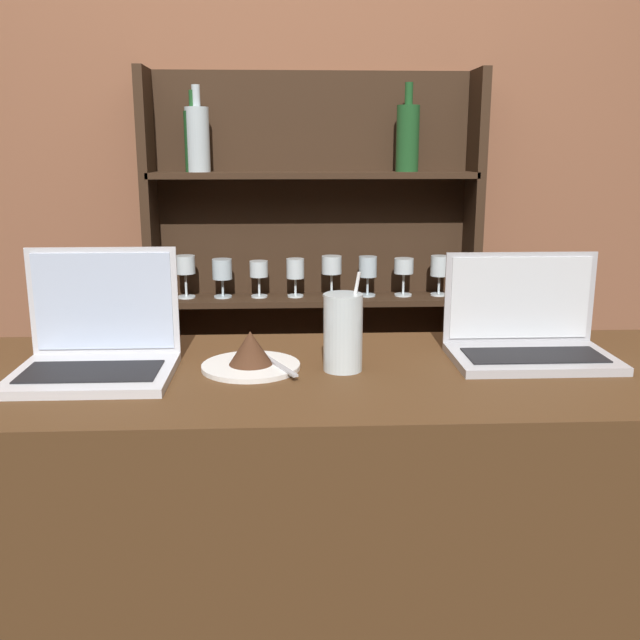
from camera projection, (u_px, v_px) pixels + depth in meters
name	position (u px, v px, depth m)	size (l,w,h in m)	color
bar_counter	(300.00, 583.00, 1.58)	(1.78, 0.61, 0.98)	#4C3019
back_wall	(292.00, 171.00, 2.46)	(7.00, 0.06, 2.70)	brown
back_shelf	(311.00, 306.00, 2.49)	(1.11, 0.18, 1.68)	#332114
laptop_near	(97.00, 348.00, 1.44)	(0.31, 0.25, 0.25)	silver
laptop_far	(528.00, 336.00, 1.54)	(0.34, 0.22, 0.22)	#ADADB2
cake_plate	(251.00, 356.00, 1.47)	(0.20, 0.20, 0.08)	white
water_glass	(343.00, 332.00, 1.45)	(0.08, 0.08, 0.20)	silver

